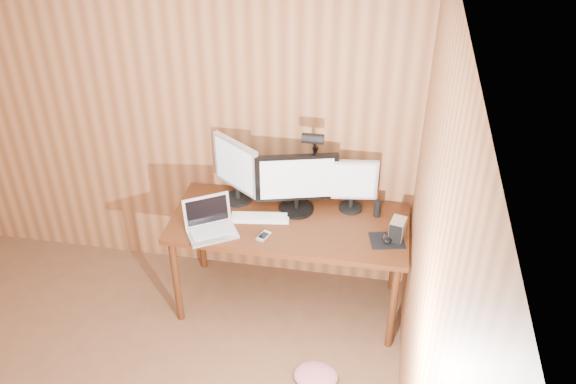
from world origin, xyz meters
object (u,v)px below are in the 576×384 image
(hard_drive, at_px, (397,229))
(laptop, at_px, (210,223))
(monitor_center, at_px, (297,182))
(desk_lamp, at_px, (314,156))
(speaker, at_px, (377,209))
(keyboard, at_px, (260,218))
(phone, at_px, (264,236))
(desk, at_px, (291,229))
(mouse, at_px, (387,238))
(monitor_left, at_px, (236,169))
(monitor_right, at_px, (352,184))

(hard_drive, bearing_deg, laptop, -161.15)
(monitor_center, relative_size, desk_lamp, 0.87)
(laptop, distance_m, desk_lamp, 0.82)
(laptop, height_order, speaker, laptop)
(keyboard, relative_size, hard_drive, 2.80)
(phone, bearing_deg, hard_drive, 29.02)
(desk, bearing_deg, keyboard, -158.44)
(mouse, distance_m, desk_lamp, 0.73)
(keyboard, bearing_deg, mouse, -14.19)
(monitor_left, distance_m, speaker, 1.00)
(desk, bearing_deg, monitor_left, 163.88)
(monitor_left, relative_size, keyboard, 1.16)
(desk, distance_m, desk_lamp, 0.55)
(phone, bearing_deg, desk, 83.34)
(desk, xyz_separation_m, speaker, (0.58, 0.09, 0.18))
(laptop, bearing_deg, monitor_right, -6.49)
(monitor_center, height_order, monitor_right, monitor_center)
(desk_lamp, bearing_deg, desk, -126.27)
(keyboard, bearing_deg, desk_lamp, 28.06)
(desk, bearing_deg, desk_lamp, 51.55)
(desk, distance_m, hard_drive, 0.75)
(keyboard, distance_m, desk_lamp, 0.55)
(keyboard, xyz_separation_m, mouse, (0.86, -0.09, 0.01))
(mouse, bearing_deg, phone, 161.46)
(laptop, xyz_separation_m, speaker, (1.08, 0.35, 0.00))
(laptop, relative_size, mouse, 3.53)
(monitor_center, distance_m, desk_lamp, 0.21)
(laptop, distance_m, phone, 0.37)
(monitor_center, relative_size, laptop, 1.40)
(mouse, relative_size, phone, 0.90)
(laptop, xyz_separation_m, hard_drive, (1.21, 0.13, 0.01))
(keyboard, height_order, phone, keyboard)
(monitor_center, height_order, mouse, monitor_center)
(phone, height_order, speaker, speaker)
(desk, relative_size, laptop, 4.09)
(monitor_right, bearing_deg, desk_lamp, 169.65)
(mouse, xyz_separation_m, desk_lamp, (-0.53, 0.33, 0.37))
(monitor_right, height_order, hard_drive, monitor_right)
(speaker, bearing_deg, hard_drive, -58.22)
(monitor_center, xyz_separation_m, laptop, (-0.52, -0.33, -0.17))
(hard_drive, bearing_deg, mouse, -133.59)
(speaker, bearing_deg, monitor_center, -177.47)
(monitor_right, distance_m, mouse, 0.45)
(laptop, bearing_deg, phone, -32.64)
(monitor_right, bearing_deg, speaker, -23.16)
(hard_drive, xyz_separation_m, phone, (-0.85, -0.14, -0.06))
(keyboard, height_order, desk_lamp, desk_lamp)
(monitor_center, xyz_separation_m, monitor_right, (0.37, 0.08, -0.02))
(monitor_right, relative_size, laptop, 0.99)
(hard_drive, bearing_deg, phone, -157.91)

